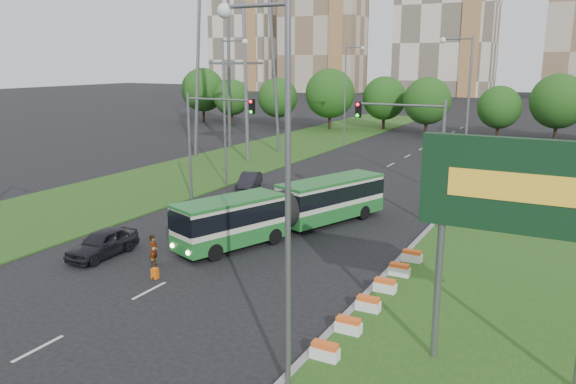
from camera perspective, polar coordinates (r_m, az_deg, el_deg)
The scene contains 19 objects.
ground at distance 29.76m, azimuth -1.78°, elevation -7.02°, with size 360.00×360.00×0.00m, color black.
grass_median at distance 33.85m, azimuth 25.14°, elevation -5.64°, with size 14.00×60.00×0.15m, color #234D16.
median_kerb at distance 34.72m, azimuth 13.63°, elevation -4.25°, with size 0.30×60.00×0.18m, color gray.
left_verge at distance 59.53m, azimuth -5.02°, elevation 3.26°, with size 12.00×110.00×0.10m, color #234D16.
lane_markings at distance 48.46m, azimuth 6.81°, elevation 0.87°, with size 0.20×100.00×0.01m, color beige, non-canonical shape.
flower_planters at distance 24.92m, azimuth 9.02°, elevation -10.21°, with size 1.10×11.50×0.60m, color white, non-canonical shape.
billboard at distance 18.79m, azimuth 22.28°, elevation -0.47°, with size 6.00×0.37×8.00m.
traffic_mast_median at distance 35.78m, azimuth 12.92°, elevation 4.95°, with size 5.76×0.32×8.00m.
traffic_mast_left at distance 41.43m, azimuth -8.25°, elevation 6.24°, with size 5.76×0.32×8.00m.
street_lamps at distance 38.41m, azimuth 1.63°, elevation 6.80°, with size 36.00×60.00×12.00m, color slate, non-canonical shape.
tree_line at distance 79.57m, azimuth 25.19°, elevation 7.81°, with size 120.00×8.00×9.00m, color #1D4F15, non-canonical shape.
apartment_tower_west at distance 191.75m, azimuth 3.59°, elevation 17.29°, with size 26.00×15.00×48.00m, color #BEB099.
apartment_tower_cwest at distance 179.23m, azimuth 15.93°, elevation 17.77°, with size 28.00×15.00×52.00m, color silver.
midrise_west at distance 205.59m, azimuth -4.36°, elevation 15.33°, with size 22.00×14.00×36.00m, color silver.
articulated_bus at distance 34.13m, azimuth -0.25°, elevation -1.66°, with size 2.36×15.14×2.49m.
car_left_near at distance 31.81m, azimuth -18.33°, elevation -4.96°, with size 1.73×4.31×1.47m, color black.
car_left_far at distance 46.21m, azimuth -3.93°, elevation 1.15°, with size 1.39×3.98×1.31m, color black.
pedestrian at distance 29.63m, azimuth -13.49°, elevation -5.81°, with size 0.59×0.39×1.63m, color gray.
shopping_trolley at distance 28.11m, azimuth -13.37°, elevation -8.06°, with size 0.30×0.32×0.52m.
Camera 1 is at (13.82, -24.26, 10.29)m, focal length 35.00 mm.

